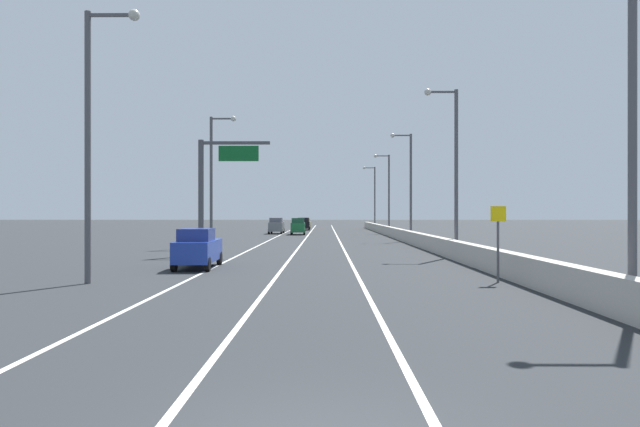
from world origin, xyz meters
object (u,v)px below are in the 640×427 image
Objects in this scene: lamp_post_right_second at (452,160)px; car_black_1 at (304,224)px; car_gray_3 at (276,226)px; car_yellow_0 at (305,224)px; overhead_sign_gantry at (212,182)px; lamp_post_left_near at (94,127)px; lamp_post_right_third at (408,179)px; speed_advisory_sign at (498,238)px; lamp_post_right_fifth at (373,193)px; lamp_post_right_near at (624,93)px; lamp_post_left_mid at (214,172)px; car_blue_4 at (198,248)px; car_green_2 at (298,226)px; lamp_post_right_fourth at (387,188)px.

lamp_post_right_second is 2.58× the size of car_black_1.
car_yellow_0 is at bearing 82.21° from car_gray_3.
overhead_sign_gantry is 15.19m from lamp_post_left_near.
lamp_post_right_third is 24.65m from car_gray_3.
speed_advisory_sign is at bearing -45.88° from overhead_sign_gantry.
lamp_post_right_fifth is 12.72m from car_yellow_0.
lamp_post_right_third is at bearing 90.15° from lamp_post_right_near.
lamp_post_left_mid is (-15.78, 23.59, 4.29)m from speed_advisory_sign.
car_black_1 is 0.91× the size of car_blue_4.
lamp_post_right_fifth is 27.33m from car_green_2.
lamp_post_right_second is 38.03m from car_green_2.
lamp_post_left_near is 2.34× the size of car_gray_3.
car_yellow_0 is at bearing 86.28° from overhead_sign_gantry.
lamp_post_right_second and lamp_post_left_near have the same top height.
lamp_post_right_fifth is (-0.04, 40.10, 0.00)m from lamp_post_right_third.
lamp_post_right_fourth reaches higher than car_yellow_0.
lamp_post_right_near is at bearing -81.82° from car_yellow_0.
lamp_post_right_near is 2.36× the size of car_blue_4.
car_yellow_0 is at bearing 97.74° from speed_advisory_sign.
lamp_post_right_fourth is 1.00× the size of lamp_post_left_near.
car_black_1 is (-11.72, 74.75, -5.05)m from lamp_post_right_near.
lamp_post_right_near is 57.40m from car_green_2.
lamp_post_left_near is 2.51× the size of car_green_2.
overhead_sign_gantry is 42.14m from lamp_post_right_fourth.
overhead_sign_gantry is 60.71m from car_yellow_0.
lamp_post_right_fifth and lamp_post_left_near have the same top height.
lamp_post_left_near is 53.58m from car_gray_3.
lamp_post_right_second is at bearing -90.12° from lamp_post_right_fifth.
lamp_post_left_mid reaches higher than car_gray_3.
overhead_sign_gantry is 38.42m from car_gray_3.
lamp_post_right_third is 1.00× the size of lamp_post_right_fourth.
lamp_post_right_third is 2.34× the size of car_gray_3.
lamp_post_right_third is (-0.11, 40.10, 0.00)m from lamp_post_right_near.
lamp_post_left_mid is 52.01m from car_yellow_0.
lamp_post_right_fourth is 2.23× the size of car_yellow_0.
speed_advisory_sign is 0.66× the size of car_gray_3.
car_yellow_0 is at bearing 89.97° from car_green_2.
car_blue_4 is (2.68, -17.87, -5.07)m from lamp_post_left_mid.
overhead_sign_gantry reaches higher than car_green_2.
car_yellow_0 is (-11.71, 21.36, -5.13)m from lamp_post_right_fourth.
lamp_post_right_near reaches higher than car_gray_3.
lamp_post_left_mid is (-1.64, 9.01, 1.33)m from overhead_sign_gantry.
lamp_post_left_mid is (-17.14, -50.14, 0.00)m from lamp_post_right_fifth.
lamp_post_right_near is 2.34× the size of car_gray_3.
speed_advisory_sign is 33.94m from lamp_post_right_third.
lamp_post_left_near is at bearing -94.58° from car_black_1.
overhead_sign_gantry is at bearing -91.34° from car_gray_3.
lamp_post_right_fifth is (-0.14, 20.05, 0.00)m from lamp_post_right_fourth.
lamp_post_right_fourth is 20.05m from lamp_post_right_fifth.
lamp_post_right_second is at bearing -72.30° from car_green_2.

